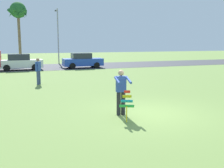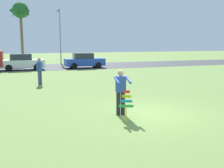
# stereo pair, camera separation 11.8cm
# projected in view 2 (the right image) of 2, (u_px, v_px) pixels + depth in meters

# --- Properties ---
(ground_plane) EXTENTS (120.00, 120.00, 0.00)m
(ground_plane) POSITION_uv_depth(u_px,v_px,m) (149.00, 113.00, 10.35)
(ground_plane) COLOR olive
(road_strip) EXTENTS (120.00, 8.00, 0.01)m
(road_strip) POSITION_uv_depth(u_px,v_px,m) (63.00, 67.00, 30.12)
(road_strip) COLOR #424247
(road_strip) RESTS_ON ground
(person_kite_flyer) EXTENTS (0.58, 0.69, 1.73)m
(person_kite_flyer) POSITION_uv_depth(u_px,v_px,m) (121.00, 91.00, 9.98)
(person_kite_flyer) COLOR #26262B
(person_kite_flyer) RESTS_ON ground
(kite_held) EXTENTS (0.59, 0.72, 1.05)m
(kite_held) POSITION_uv_depth(u_px,v_px,m) (126.00, 102.00, 9.25)
(kite_held) COLOR red
(kite_held) RESTS_ON ground
(parked_car_white) EXTENTS (4.25, 1.93, 1.60)m
(parked_car_white) POSITION_uv_depth(u_px,v_px,m) (22.00, 62.00, 26.31)
(parked_car_white) COLOR white
(parked_car_white) RESTS_ON ground
(parked_car_blue) EXTENTS (4.21, 1.86, 1.60)m
(parked_car_blue) POSITION_uv_depth(u_px,v_px,m) (84.00, 61.00, 28.37)
(parked_car_blue) COLOR #2347B7
(parked_car_blue) RESTS_ON ground
(palm_tree_right_near) EXTENTS (2.58, 2.71, 7.98)m
(palm_tree_right_near) POSITION_uv_depth(u_px,v_px,m) (21.00, 13.00, 34.91)
(palm_tree_right_near) COLOR brown
(palm_tree_right_near) RESTS_ON ground
(streetlight_pole) EXTENTS (0.24, 1.65, 7.00)m
(streetlight_pole) POSITION_uv_depth(u_px,v_px,m) (60.00, 32.00, 34.33)
(streetlight_pole) COLOR #9E9EA3
(streetlight_pole) RESTS_ON ground
(person_walker_near) EXTENTS (0.39, 0.48, 1.73)m
(person_walker_near) POSITION_uv_depth(u_px,v_px,m) (40.00, 70.00, 17.36)
(person_walker_near) COLOR #384772
(person_walker_near) RESTS_ON ground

